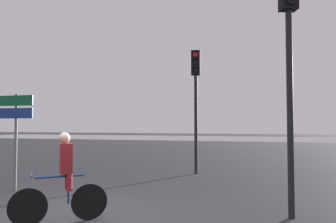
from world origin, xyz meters
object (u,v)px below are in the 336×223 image
object	(u,v)px
traffic_light_center	(196,88)
direction_sign_post	(15,123)
traffic_light_near_right	(289,41)
cyclist	(64,177)

from	to	relation	value
traffic_light_center	direction_sign_post	size ratio (longest dim) A/B	1.72
traffic_light_center	traffic_light_near_right	bearing A→B (deg)	112.38
traffic_light_near_right	direction_sign_post	size ratio (longest dim) A/B	1.87
traffic_light_center	cyclist	distance (m)	6.96
direction_sign_post	cyclist	world-z (taller)	direction_sign_post
traffic_light_center	traffic_light_near_right	world-z (taller)	traffic_light_near_right
traffic_light_near_right	direction_sign_post	xyz separation A→B (m)	(-6.91, 0.68, -1.56)
traffic_light_near_right	cyclist	size ratio (longest dim) A/B	3.00
direction_sign_post	cyclist	bearing A→B (deg)	142.38
traffic_light_center	traffic_light_near_right	distance (m)	5.79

